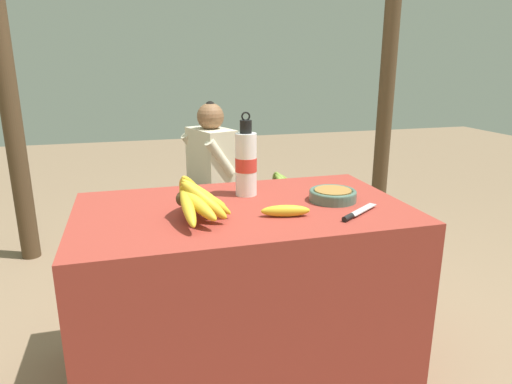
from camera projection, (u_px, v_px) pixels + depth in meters
ground_plane at (244, 367)px, 1.93m from camera, size 12.00×12.00×0.00m
market_counter at (244, 291)px, 1.83m from camera, size 1.25×0.74×0.71m
banana_bunch_ripe at (196, 197)px, 1.58m from camera, size 0.21×0.35×0.17m
serving_bowl at (333, 194)px, 1.80m from camera, size 0.19×0.19×0.05m
water_bottle at (246, 163)px, 1.86m from camera, size 0.09×0.09×0.34m
loose_banana_front at (285, 211)px, 1.62m from camera, size 0.18×0.08×0.04m
knife at (355, 214)px, 1.63m from camera, size 0.20×0.15×0.02m
wooden_bench at (225, 203)px, 3.10m from camera, size 1.30×0.32×0.38m
seated_vendor at (206, 170)px, 2.95m from camera, size 0.47×0.43×1.01m
banana_bunch_green at (281, 180)px, 3.17m from camera, size 0.19×0.30×0.14m
support_post_near at (5, 74)px, 2.70m from camera, size 0.12×0.12×2.35m
support_post_far at (388, 71)px, 3.36m from camera, size 0.12×0.12×2.35m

